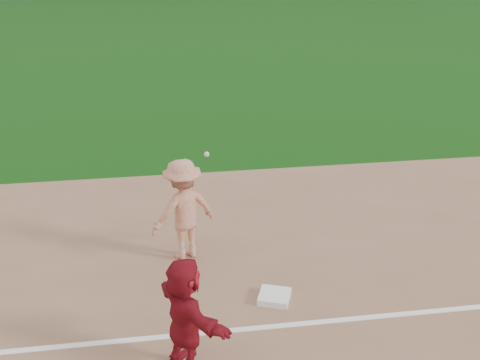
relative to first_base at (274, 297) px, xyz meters
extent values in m
plane|color=#103E0C|center=(-0.27, 0.15, -0.07)|extent=(160.00, 160.00, 0.00)
cube|color=white|center=(-0.27, -0.65, -0.05)|extent=(60.00, 0.10, 0.01)
cube|color=white|center=(0.00, 0.00, 0.00)|extent=(0.59, 0.59, 0.10)
imported|color=maroon|center=(-1.40, -1.28, 0.73)|extent=(1.08, 1.50, 1.56)
imported|color=#A8A9AB|center=(-1.24, 1.49, 0.82)|extent=(1.30, 1.07, 1.75)
sphere|color=silver|center=(-0.91, 0.72, 2.07)|extent=(0.08, 0.08, 0.08)
camera|label=1|loc=(-1.66, -7.45, 5.17)|focal=45.00mm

